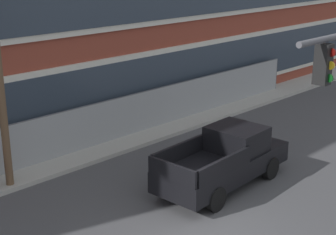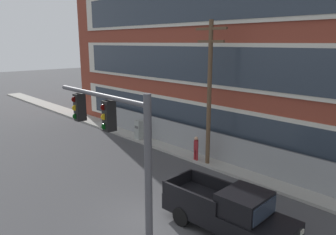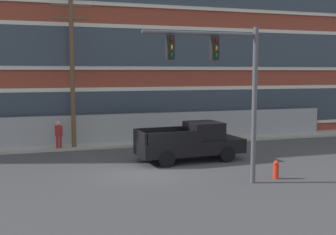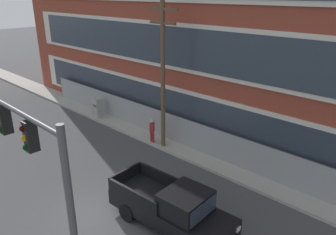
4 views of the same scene
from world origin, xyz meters
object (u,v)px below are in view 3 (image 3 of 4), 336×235
pedestrian_near_cabinet (59,134)px  pickup_truck_black (192,143)px  traffic_signal_mast (225,75)px  utility_pole_near_corner (72,67)px  fire_hydrant (276,170)px

pedestrian_near_cabinet → pickup_truck_black: bearing=-37.7°
traffic_signal_mast → utility_pole_near_corner: bearing=117.0°
utility_pole_near_corner → pedestrian_near_cabinet: bearing=-171.4°
utility_pole_near_corner → fire_hydrant: bearing=-51.6°
traffic_signal_mast → pickup_truck_black: bearing=84.3°
traffic_signal_mast → fire_hydrant: 4.72m
pickup_truck_black → fire_hydrant: pickup_truck_black is taller
utility_pole_near_corner → pedestrian_near_cabinet: utility_pole_near_corner is taller
pedestrian_near_cabinet → fire_hydrant: (8.31, -9.27, -0.59)m
traffic_signal_mast → pickup_truck_black: traffic_signal_mast is taller
fire_hydrant → pickup_truck_black: bearing=114.9°
traffic_signal_mast → pedestrian_near_cabinet: (-5.77, 9.55, -3.38)m
pickup_truck_black → utility_pole_near_corner: bearing=137.5°
traffic_signal_mast → utility_pole_near_corner: size_ratio=0.72×
traffic_signal_mast → utility_pole_near_corner: 10.87m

